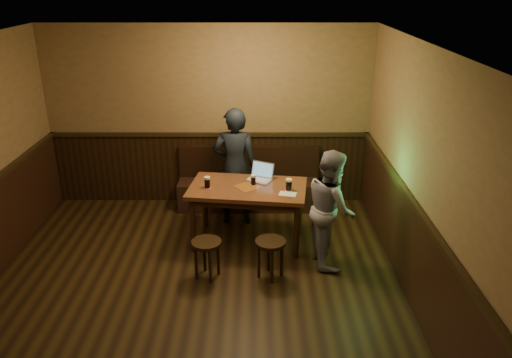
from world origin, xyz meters
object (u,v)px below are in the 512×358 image
object	(u,v)px
bench	(249,188)
stool_left	(207,248)
pint_mid	(253,180)
laptop	(261,175)
pint_right	(289,185)
stool_right	(270,248)
pint_left	(207,182)
person_suit	(235,167)
person_grey	(331,208)
pub_table	(248,194)

from	to	relation	value
bench	stool_left	distance (m)	2.08
pint_mid	laptop	xyz separation A→B (m)	(0.10, 0.19, -0.01)
stool_left	pint_right	bearing A→B (deg)	36.34
stool_right	laptop	bearing A→B (deg)	95.61
pint_left	laptop	world-z (taller)	laptop
bench	laptop	xyz separation A→B (m)	(0.17, -0.89, 0.58)
stool_left	pint_mid	world-z (taller)	pint_mid
bench	pint_left	bearing A→B (deg)	-114.22
person_suit	person_grey	bearing A→B (deg)	139.08
bench	pint_mid	size ratio (longest dim) A/B	15.31
pint_right	laptop	bearing A→B (deg)	134.23
pub_table	pint_right	world-z (taller)	pint_right
pint_left	person_suit	distance (m)	0.74
pub_table	person_grey	xyz separation A→B (m)	(1.04, -0.50, 0.03)
stool_left	person_grey	bearing A→B (deg)	13.91
stool_left	person_grey	xyz separation A→B (m)	(1.53, 0.38, 0.36)
bench	stool_right	size ratio (longest dim) A/B	4.41
stool_right	pint_right	size ratio (longest dim) A/B	3.03
pint_left	person_grey	distance (m)	1.65
bench	stool_left	xyz separation A→B (m)	(-0.48, -2.02, 0.08)
bench	pint_mid	distance (m)	1.23
stool_left	laptop	xyz separation A→B (m)	(0.66, 1.13, 0.49)
pub_table	person_grey	bearing A→B (deg)	-18.17
pint_left	pint_right	xyz separation A→B (m)	(1.07, -0.08, 0.00)
stool_right	pint_right	world-z (taller)	pint_right
person_grey	pint_mid	bearing A→B (deg)	53.45
pub_table	pint_right	distance (m)	0.59
stool_right	bench	bearing A→B (deg)	98.04
pub_table	laptop	bearing A→B (deg)	62.38
stool_right	person_grey	xyz separation A→B (m)	(0.76, 0.38, 0.35)
stool_right	pint_left	size ratio (longest dim) A/B	3.12
bench	pub_table	distance (m)	1.21
pub_table	bench	bearing A→B (deg)	97.39
pint_mid	person_grey	distance (m)	1.13
pint_mid	person_grey	size ratio (longest dim) A/B	0.10
pint_right	person_suit	xyz separation A→B (m)	(-0.73, 0.74, -0.03)
laptop	person_grey	size ratio (longest dim) A/B	0.27
stool_left	stool_right	distance (m)	0.77
pint_left	person_grey	bearing A→B (deg)	-16.13
laptop	person_grey	world-z (taller)	person_grey
pint_right	stool_left	bearing A→B (deg)	-143.66
pub_table	stool_left	bearing A→B (deg)	-111.44
pint_left	person_grey	world-z (taller)	person_grey
pub_table	person_grey	size ratio (longest dim) A/B	1.09
bench	pint_right	world-z (taller)	pint_right
stool_left	stool_right	xyz separation A→B (m)	(0.77, 0.00, 0.00)
pub_table	pint_right	xyz separation A→B (m)	(0.54, -0.13, 0.19)
pint_left	stool_left	bearing A→B (deg)	-86.58
stool_right	pint_mid	size ratio (longest dim) A/B	3.47
pub_table	person_grey	distance (m)	1.16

